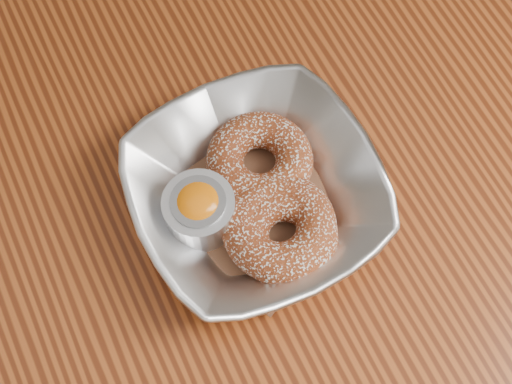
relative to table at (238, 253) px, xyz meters
name	(u,v)px	position (x,y,z in m)	size (l,w,h in m)	color
ground_plane	(246,365)	(0.00, 0.00, -0.65)	(4.00, 4.00, 0.00)	#565659
table	(238,253)	(0.00, 0.00, 0.00)	(1.20, 0.80, 0.75)	maroon
serving_bowl	(256,194)	(0.02, 0.00, 0.12)	(0.21, 0.21, 0.05)	silver
parchment	(256,202)	(0.02, 0.00, 0.11)	(0.14, 0.14, 0.00)	brown
donut_back	(260,161)	(0.04, 0.03, 0.13)	(0.09, 0.09, 0.03)	maroon
donut_front	(285,235)	(0.03, -0.04, 0.12)	(0.09, 0.09, 0.03)	maroon
donut_extra	(279,227)	(0.02, -0.03, 0.13)	(0.10, 0.10, 0.03)	maroon
ramekin	(199,210)	(-0.03, 0.01, 0.13)	(0.06, 0.06, 0.05)	silver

